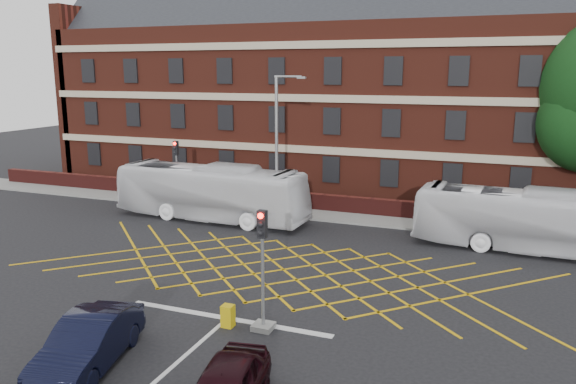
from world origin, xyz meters
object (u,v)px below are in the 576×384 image
(car_navy, at_px, (88,343))
(street_lamp, at_px, (278,174))
(traffic_light_near, at_px, (263,282))
(bus_left, at_px, (211,192))
(utility_cabinet, at_px, (228,316))
(bus_right, at_px, (531,221))
(direction_signs, at_px, (163,180))
(traffic_light_far, at_px, (177,178))

(car_navy, bearing_deg, street_lamp, 79.81)
(car_navy, xyz_separation_m, traffic_light_near, (3.90, 4.22, 0.98))
(bus_left, bearing_deg, utility_cabinet, -146.04)
(traffic_light_near, bearing_deg, bus_right, 55.13)
(street_lamp, relative_size, direction_signs, 3.89)
(traffic_light_near, xyz_separation_m, traffic_light_far, (-12.89, 15.13, 0.00))
(street_lamp, xyz_separation_m, utility_cabinet, (3.55, -13.38, -2.52))
(bus_right, height_order, utility_cabinet, bus_right)
(bus_right, bearing_deg, traffic_light_far, 86.93)
(bus_left, relative_size, bus_right, 1.07)
(bus_left, distance_m, direction_signs, 6.77)
(street_lamp, height_order, utility_cabinet, street_lamp)
(bus_right, height_order, traffic_light_far, traffic_light_far)
(bus_left, height_order, utility_cabinet, bus_left)
(bus_left, height_order, car_navy, bus_left)
(traffic_light_far, distance_m, utility_cabinet, 19.34)
(traffic_light_far, bearing_deg, traffic_light_near, -49.57)
(car_navy, height_order, direction_signs, direction_signs)
(street_lamp, distance_m, utility_cabinet, 14.07)
(traffic_light_near, height_order, direction_signs, traffic_light_near)
(street_lamp, relative_size, utility_cabinet, 10.78)
(bus_right, height_order, car_navy, bus_right)
(car_navy, xyz_separation_m, street_lamp, (-0.89, 17.36, 2.12))
(bus_left, distance_m, street_lamp, 4.32)
(direction_signs, bearing_deg, car_navy, -62.13)
(utility_cabinet, bearing_deg, bus_left, 121.02)
(utility_cabinet, bearing_deg, traffic_light_far, 127.14)
(bus_left, relative_size, traffic_light_near, 2.82)
(bus_left, xyz_separation_m, direction_signs, (-5.74, 3.58, -0.30))
(street_lamp, distance_m, direction_signs, 10.35)
(car_navy, height_order, traffic_light_near, traffic_light_near)
(traffic_light_near, bearing_deg, car_navy, -132.75)
(traffic_light_far, height_order, utility_cabinet, traffic_light_far)
(car_navy, bearing_deg, bus_right, 39.88)
(direction_signs, bearing_deg, street_lamp, -16.40)
(bus_right, xyz_separation_m, utility_cabinet, (-10.12, -12.98, -1.17))
(traffic_light_near, bearing_deg, street_lamp, 110.06)
(car_navy, relative_size, street_lamp, 0.56)
(car_navy, bearing_deg, traffic_light_far, 101.77)
(direction_signs, bearing_deg, traffic_light_near, -47.63)
(bus_left, bearing_deg, bus_right, -86.13)
(car_navy, distance_m, direction_signs, 22.91)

